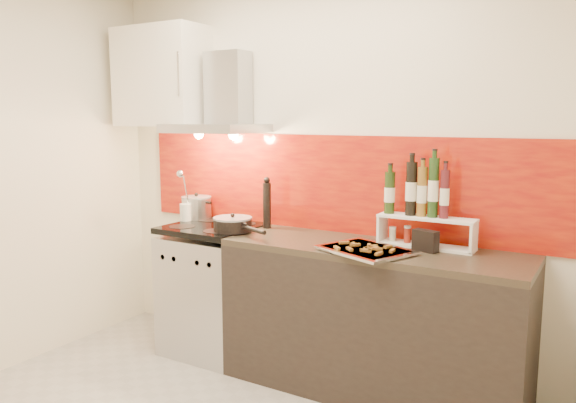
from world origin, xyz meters
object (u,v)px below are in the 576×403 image
Objects in this scene: stock_pot at (197,207)px; pepper_mill at (267,203)px; saute_pan at (233,224)px; range_stove at (214,290)px; counter at (372,320)px; baking_tray at (366,250)px.

pepper_mill reaches higher than stock_pot.
range_stove is at bearing 160.16° from saute_pan.
counter is 3.76× the size of saute_pan.
pepper_mill is 0.60× the size of baking_tray.
saute_pan is at bearing -25.83° from stock_pot.
stock_pot is 0.58m from saute_pan.
counter is 1.06m from pepper_mill.
saute_pan is at bearing 176.02° from baking_tray.
stock_pot is at bearing 179.00° from pepper_mill.
pepper_mill is at bearing 160.24° from baking_tray.
stock_pot is 0.64m from pepper_mill.
range_stove is 1.20m from counter.
pepper_mill reaches higher than range_stove.
baking_tray is (0.86, -0.31, -0.16)m from pepper_mill.
counter is 3.07× the size of baking_tray.
baking_tray reaches higher than counter.
pepper_mill is 0.93m from baking_tray.
counter is (1.20, 0.00, 0.01)m from range_stove.
baking_tray reaches higher than range_stove.
range_stove is 0.51× the size of counter.
pepper_mill is at bearing 66.05° from saute_pan.
counter is 1.09m from saute_pan.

